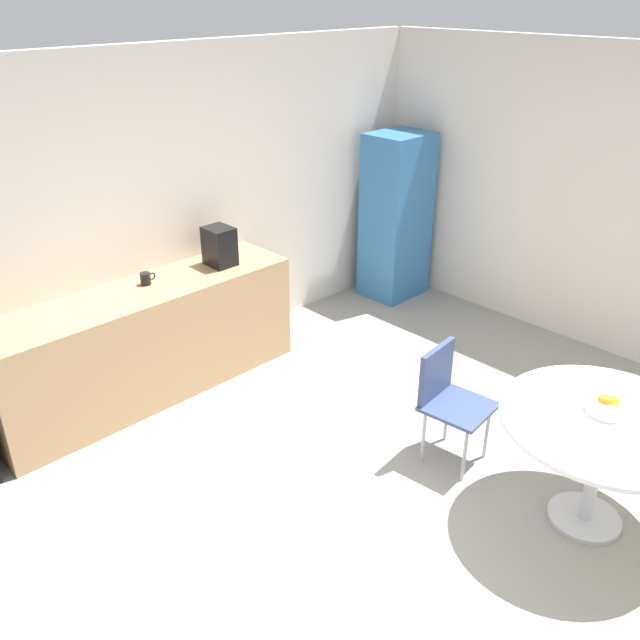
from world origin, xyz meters
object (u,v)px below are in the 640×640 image
at_px(locker_cabinet, 396,217).
at_px(mug_white, 146,279).
at_px(coffee_maker, 220,246).
at_px(chair_navy, 447,391).
at_px(fruit_bowl, 607,406).
at_px(round_table, 603,437).

bearing_deg(locker_cabinet, mug_white, 176.43).
distance_m(locker_cabinet, mug_white, 2.80).
relative_size(locker_cabinet, mug_white, 13.10).
distance_m(mug_white, coffee_maker, 0.67).
bearing_deg(coffee_maker, chair_navy, -82.75).
bearing_deg(chair_navy, fruit_bowl, -80.50).
distance_m(fruit_bowl, coffee_maker, 3.14).
height_order(round_table, coffee_maker, coffee_maker).
bearing_deg(round_table, fruit_bowl, 35.24).
relative_size(round_table, chair_navy, 1.46).
distance_m(round_table, mug_white, 3.39).
distance_m(fruit_bowl, mug_white, 3.36).
xyz_separation_m(chair_navy, coffee_maker, (-0.27, 2.12, 0.54)).
bearing_deg(coffee_maker, mug_white, 173.52).
bearing_deg(locker_cabinet, fruit_bowl, -119.61).
height_order(fruit_bowl, mug_white, mug_white).
bearing_deg(coffee_maker, round_table, -83.18).
relative_size(chair_navy, mug_white, 6.43).
height_order(round_table, mug_white, mug_white).
relative_size(locker_cabinet, chair_navy, 2.04).
relative_size(round_table, coffee_maker, 3.78).
xyz_separation_m(fruit_bowl, mug_white, (-1.09, 3.18, 0.14)).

